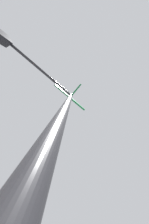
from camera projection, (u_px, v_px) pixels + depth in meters
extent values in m
cylinder|color=black|center=(65.00, 109.00, 1.45)|extent=(0.12, 0.12, 5.90)
cylinder|color=black|center=(41.00, 70.00, 3.74)|extent=(1.11, 2.57, 0.09)
sphere|color=red|center=(0.00, 36.00, 3.33)|extent=(0.18, 0.18, 0.18)
cube|color=#0F5128|center=(70.00, 98.00, 3.10)|extent=(0.45, 1.03, 0.20)
cube|color=#0F5128|center=(70.00, 97.00, 3.32)|extent=(0.94, 0.41, 0.20)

